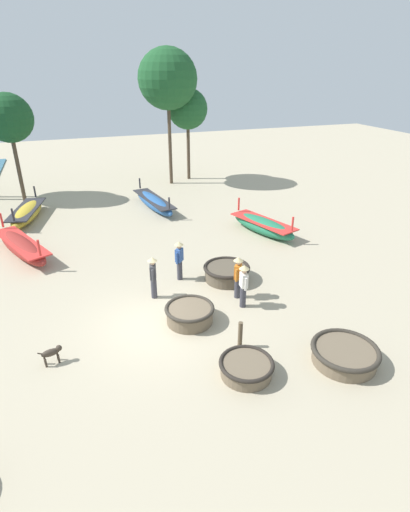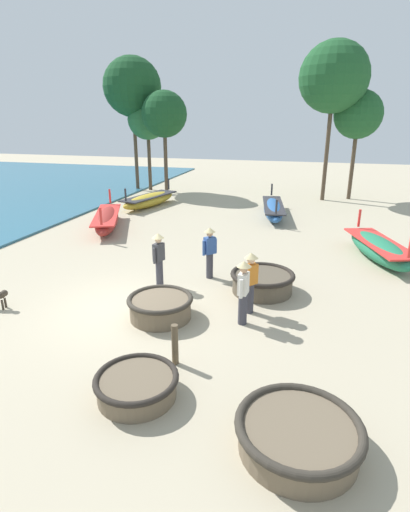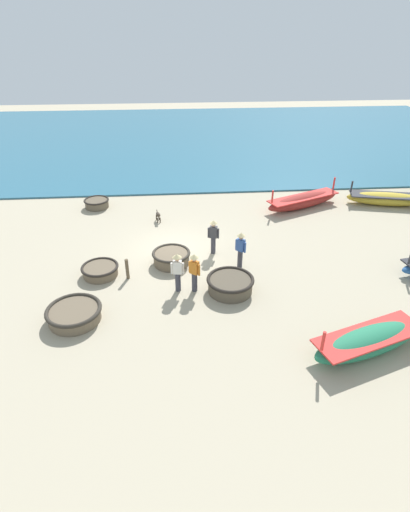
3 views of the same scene
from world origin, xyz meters
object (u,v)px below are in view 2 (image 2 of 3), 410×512
tree_left_mid (132,87)px  long_boat_blue_hull (379,249)px  fisherman_crouching (210,249)px  tree_tall_back (358,115)px  coracle_nearest (137,385)px  long_boat_green_hull (273,209)px  mooring_post_shoreline (175,345)px  tree_leftmost (148,120)px  long_boat_red_hull (107,219)px  fisherman_standing_right (159,256)px  fisherman_by_coracle (250,279)px  tree_right_mid (334,77)px  coracle_center (160,306)px  coracle_beside_post (298,434)px  tree_rightmost (164,115)px  coracle_weathered (262,281)px  fisherman_standing_left (243,288)px  long_boat_ochre_hull (149,200)px

tree_left_mid → long_boat_blue_hull: bearing=-37.6°
fisherman_crouching → tree_tall_back: tree_tall_back is taller
coracle_nearest → long_boat_blue_hull: long_boat_blue_hull is taller
long_boat_green_hull → mooring_post_shoreline: size_ratio=5.67×
mooring_post_shoreline → tree_leftmost: tree_leftmost is taller
long_boat_red_hull → long_boat_blue_hull: 11.69m
fisherman_standing_right → fisherman_by_coracle: bearing=-19.3°
tree_right_mid → tree_leftmost: tree_right_mid is taller
long_boat_green_hull → long_boat_blue_hull: size_ratio=1.21×
coracle_center → coracle_beside_post: size_ratio=0.85×
coracle_beside_post → tree_right_mid: (0.40, 20.77, 6.76)m
tree_right_mid → fisherman_by_coracle: bearing=-96.6°
tree_left_mid → tree_rightmost: size_ratio=1.34×
coracle_nearest → tree_tall_back: tree_tall_back is taller
coracle_weathered → tree_leftmost: (-10.09, 15.55, 4.40)m
fisherman_by_coracle → coracle_weathered: bearing=84.0°
fisherman_standing_left → fisherman_by_coracle: (0.07, 0.65, 0.00)m
fisherman_standing_right → long_boat_green_hull: bearing=77.1°
fisherman_crouching → fisherman_standing_right: (-1.30, -1.04, 0.00)m
coracle_weathered → tree_right_mid: (1.74, 14.96, 6.72)m
long_boat_red_hull → long_boat_green_hull: bearing=31.9°
coracle_beside_post → fisherman_crouching: 7.22m
long_boat_ochre_hull → mooring_post_shoreline: long_boat_ochre_hull is taller
long_boat_ochre_hull → mooring_post_shoreline: 15.88m
coracle_beside_post → fisherman_crouching: bearing=115.8°
fisherman_standing_left → tree_tall_back: (3.57, 17.84, 4.08)m
coracle_nearest → coracle_center: coracle_center is taller
coracle_center → fisherman_crouching: bearing=80.1°
coracle_center → tree_right_mid: (4.04, 17.28, 6.73)m
long_boat_ochre_hull → tree_right_mid: bearing=25.9°
coracle_nearest → tree_rightmost: (-6.69, 19.32, 4.81)m
tree_right_mid → tree_tall_back: bearing=26.9°
coracle_weathered → fisherman_by_coracle: fisherman_by_coracle is taller
coracle_beside_post → tree_right_mid: bearing=88.9°
coracle_nearest → coracle_beside_post: (2.93, -0.49, 0.04)m
coracle_beside_post → mooring_post_shoreline: 3.09m
tree_rightmost → fisherman_standing_right: bearing=-70.1°
coracle_beside_post → tree_rightmost: tree_rightmost is taller
tree_rightmost → tree_leftmost: 2.41m
coracle_nearest → long_boat_ochre_hull: (-6.36, 15.58, 0.13)m
coracle_nearest → coracle_center: size_ratio=0.93×
long_boat_green_hull → long_boat_red_hull: (-7.19, -4.48, 0.03)m
coracle_center → long_boat_green_hull: size_ratio=0.33×
coracle_beside_post → fisherman_crouching: size_ratio=1.19×
tree_tall_back → tree_right_mid: (-1.61, -0.82, 2.01)m
coracle_weathered → long_boat_blue_hull: size_ratio=0.44×
long_boat_red_hull → fisherman_standing_right: size_ratio=2.90×
coracle_weathered → long_boat_red_hull: long_boat_red_hull is taller
coracle_center → fisherman_standing_right: fisherman_standing_right is taller
long_boat_blue_hull → fisherman_standing_right: bearing=-147.1°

